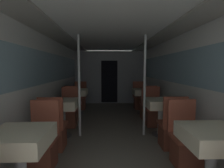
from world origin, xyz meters
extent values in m
cube|color=silver|center=(-1.40, 2.78, 1.03)|extent=(0.05, 8.36, 2.06)
cube|color=#8CB2C6|center=(-1.39, 2.78, 1.41)|extent=(0.03, 7.69, 0.65)
cube|color=silver|center=(1.40, 2.78, 1.03)|extent=(0.05, 8.36, 2.06)
cube|color=#8CB2C6|center=(1.39, 2.78, 1.41)|extent=(0.03, 7.69, 0.65)
cube|color=silver|center=(0.00, 2.78, 2.11)|extent=(2.80, 8.36, 0.04)
cube|color=#999993|center=(-1.15, 2.78, 2.08)|extent=(0.50, 8.03, 0.03)
cube|color=#999993|center=(1.15, 2.78, 2.08)|extent=(0.50, 8.03, 0.03)
cube|color=gray|center=(0.00, 6.00, 1.03)|extent=(2.74, 0.08, 2.06)
cube|color=black|center=(0.00, 5.95, 0.87)|extent=(0.64, 0.01, 1.65)
cylinder|color=#B7B7BC|center=(-1.02, 0.84, 0.37)|extent=(0.11, 0.11, 0.72)
cube|color=#93704C|center=(-1.02, 0.84, 0.74)|extent=(0.57, 0.57, 0.02)
cube|color=beige|center=(-1.02, 0.84, 0.67)|extent=(0.61, 0.61, 0.17)
cube|color=brown|center=(-1.02, 1.43, 0.20)|extent=(0.35, 0.35, 0.39)
cube|color=#9E4C38|center=(-1.02, 1.43, 0.42)|extent=(0.41, 0.41, 0.05)
cube|color=#9E4C38|center=(-1.02, 1.61, 0.69)|extent=(0.41, 0.04, 0.49)
cylinder|color=#4C4C51|center=(-1.02, 2.61, 0.01)|extent=(0.35, 0.35, 0.01)
cylinder|color=#B7B7BC|center=(-1.02, 2.61, 0.37)|extent=(0.11, 0.11, 0.72)
cube|color=#93704C|center=(-1.02, 2.61, 0.74)|extent=(0.57, 0.57, 0.02)
cube|color=beige|center=(-1.02, 2.61, 0.67)|extent=(0.61, 0.61, 0.17)
cube|color=brown|center=(-1.02, 2.03, 0.20)|extent=(0.35, 0.35, 0.39)
cube|color=#9E4C38|center=(-1.02, 2.03, 0.42)|extent=(0.41, 0.41, 0.05)
cube|color=#9E4C38|center=(-1.02, 1.84, 0.69)|extent=(0.41, 0.04, 0.49)
cube|color=brown|center=(-1.02, 3.19, 0.20)|extent=(0.35, 0.35, 0.39)
cube|color=#9E4C38|center=(-1.02, 3.19, 0.42)|extent=(0.41, 0.41, 0.05)
cube|color=#9E4C38|center=(-1.02, 3.38, 0.69)|extent=(0.41, 0.04, 0.49)
cylinder|color=silver|center=(-0.67, 2.61, 1.03)|extent=(0.05, 0.05, 2.06)
cylinder|color=#4C4C51|center=(-1.02, 4.37, 0.01)|extent=(0.35, 0.35, 0.01)
cylinder|color=#B7B7BC|center=(-1.02, 4.37, 0.37)|extent=(0.11, 0.11, 0.72)
cube|color=#93704C|center=(-1.02, 4.37, 0.74)|extent=(0.57, 0.57, 0.02)
cube|color=beige|center=(-1.02, 4.37, 0.67)|extent=(0.61, 0.61, 0.17)
cube|color=brown|center=(-1.02, 3.79, 0.20)|extent=(0.35, 0.35, 0.39)
cube|color=#9E4C38|center=(-1.02, 3.79, 0.42)|extent=(0.41, 0.41, 0.05)
cube|color=#9E4C38|center=(-1.02, 3.61, 0.69)|extent=(0.41, 0.04, 0.49)
cube|color=brown|center=(-1.02, 4.96, 0.20)|extent=(0.35, 0.35, 0.39)
cube|color=#9E4C38|center=(-1.02, 4.96, 0.42)|extent=(0.41, 0.41, 0.05)
cube|color=#9E4C38|center=(-1.02, 5.14, 0.69)|extent=(0.41, 0.04, 0.49)
cylinder|color=#B7B7BC|center=(1.02, 0.84, 0.37)|extent=(0.11, 0.11, 0.72)
cube|color=#93704C|center=(1.02, 0.84, 0.74)|extent=(0.57, 0.57, 0.02)
cube|color=beige|center=(1.02, 0.84, 0.67)|extent=(0.61, 0.61, 0.17)
cube|color=brown|center=(1.02, 1.43, 0.20)|extent=(0.35, 0.35, 0.39)
cube|color=#9E4C38|center=(1.02, 1.43, 0.42)|extent=(0.41, 0.41, 0.05)
cube|color=#9E4C38|center=(1.02, 1.61, 0.69)|extent=(0.41, 0.04, 0.49)
cylinder|color=#4C4C51|center=(1.02, 2.61, 0.01)|extent=(0.35, 0.35, 0.01)
cylinder|color=#B7B7BC|center=(1.02, 2.61, 0.37)|extent=(0.11, 0.11, 0.72)
cube|color=#93704C|center=(1.02, 2.61, 0.74)|extent=(0.57, 0.57, 0.02)
cube|color=beige|center=(1.02, 2.61, 0.67)|extent=(0.61, 0.61, 0.17)
cube|color=brown|center=(1.02, 2.03, 0.20)|extent=(0.35, 0.35, 0.39)
cube|color=#9E4C38|center=(1.02, 2.03, 0.42)|extent=(0.41, 0.41, 0.05)
cube|color=#9E4C38|center=(1.02, 1.84, 0.69)|extent=(0.41, 0.04, 0.49)
cube|color=brown|center=(1.02, 3.19, 0.20)|extent=(0.35, 0.35, 0.39)
cube|color=#9E4C38|center=(1.02, 3.19, 0.42)|extent=(0.41, 0.41, 0.05)
cube|color=#9E4C38|center=(1.02, 3.38, 0.69)|extent=(0.41, 0.04, 0.49)
cylinder|color=silver|center=(0.67, 2.61, 1.03)|extent=(0.05, 0.05, 2.06)
cylinder|color=#4C4C51|center=(1.02, 4.37, 0.01)|extent=(0.35, 0.35, 0.01)
cylinder|color=#B7B7BC|center=(1.02, 4.37, 0.37)|extent=(0.11, 0.11, 0.72)
cube|color=#93704C|center=(1.02, 4.37, 0.74)|extent=(0.57, 0.57, 0.02)
cube|color=beige|center=(1.02, 4.37, 0.67)|extent=(0.61, 0.61, 0.17)
cube|color=brown|center=(1.02, 3.79, 0.20)|extent=(0.35, 0.35, 0.39)
cube|color=#9E4C38|center=(1.02, 3.79, 0.42)|extent=(0.41, 0.41, 0.05)
cube|color=#9E4C38|center=(1.02, 3.61, 0.69)|extent=(0.41, 0.04, 0.49)
cube|color=brown|center=(1.02, 4.96, 0.20)|extent=(0.35, 0.35, 0.39)
cube|color=#9E4C38|center=(1.02, 4.96, 0.42)|extent=(0.41, 0.41, 0.05)
cube|color=#9E4C38|center=(1.02, 5.14, 0.69)|extent=(0.41, 0.04, 0.49)
camera|label=1|loc=(-0.11, -0.93, 1.40)|focal=28.00mm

